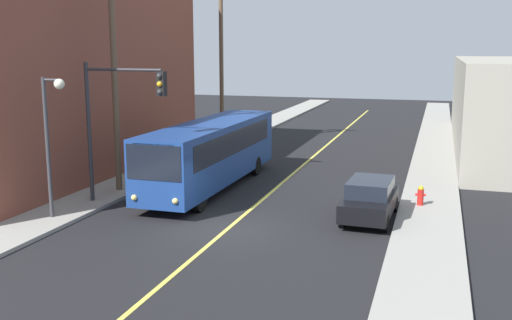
{
  "coord_description": "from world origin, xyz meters",
  "views": [
    {
      "loc": [
        7.4,
        -20.26,
        6.76
      ],
      "look_at": [
        0.0,
        3.72,
        2.0
      ],
      "focal_mm": 41.77,
      "sensor_mm": 36.0,
      "label": 1
    }
  ],
  "objects_px": {
    "parked_car_black": "(370,199)",
    "utility_pole_near": "(113,53)",
    "utility_pole_mid": "(221,49)",
    "city_bus": "(212,151)",
    "street_lamp_left": "(51,127)",
    "fire_hydrant": "(421,195)",
    "traffic_signal_left_corner": "(120,107)"
  },
  "relations": [
    {
      "from": "parked_car_black",
      "to": "utility_pole_near",
      "type": "bearing_deg",
      "value": 175.2
    },
    {
      "from": "parked_car_black",
      "to": "utility_pole_mid",
      "type": "distance_m",
      "value": 19.94
    },
    {
      "from": "city_bus",
      "to": "street_lamp_left",
      "type": "relative_size",
      "value": 2.21
    },
    {
      "from": "utility_pole_mid",
      "to": "fire_hydrant",
      "type": "relative_size",
      "value": 14.24
    },
    {
      "from": "fire_hydrant",
      "to": "traffic_signal_left_corner",
      "type": "bearing_deg",
      "value": -164.45
    },
    {
      "from": "utility_pole_near",
      "to": "street_lamp_left",
      "type": "bearing_deg",
      "value": -89.69
    },
    {
      "from": "utility_pole_mid",
      "to": "traffic_signal_left_corner",
      "type": "height_order",
      "value": "utility_pole_mid"
    },
    {
      "from": "traffic_signal_left_corner",
      "to": "street_lamp_left",
      "type": "xyz_separation_m",
      "value": [
        -1.42,
        -2.74,
        -0.56
      ]
    },
    {
      "from": "city_bus",
      "to": "parked_car_black",
      "type": "distance_m",
      "value": 8.65
    },
    {
      "from": "parked_car_black",
      "to": "fire_hydrant",
      "type": "height_order",
      "value": "parked_car_black"
    },
    {
      "from": "utility_pole_mid",
      "to": "city_bus",
      "type": "bearing_deg",
      "value": -71.96
    },
    {
      "from": "traffic_signal_left_corner",
      "to": "street_lamp_left",
      "type": "height_order",
      "value": "traffic_signal_left_corner"
    },
    {
      "from": "utility_pole_near",
      "to": "fire_hydrant",
      "type": "relative_size",
      "value": 13.84
    },
    {
      "from": "street_lamp_left",
      "to": "city_bus",
      "type": "bearing_deg",
      "value": 61.68
    },
    {
      "from": "parked_car_black",
      "to": "city_bus",
      "type": "bearing_deg",
      "value": 158.29
    },
    {
      "from": "city_bus",
      "to": "traffic_signal_left_corner",
      "type": "height_order",
      "value": "traffic_signal_left_corner"
    },
    {
      "from": "utility_pole_mid",
      "to": "fire_hydrant",
      "type": "distance_m",
      "value": 19.65
    },
    {
      "from": "city_bus",
      "to": "utility_pole_mid",
      "type": "bearing_deg",
      "value": 108.04
    },
    {
      "from": "city_bus",
      "to": "utility_pole_mid",
      "type": "distance_m",
      "value": 13.3
    },
    {
      "from": "street_lamp_left",
      "to": "traffic_signal_left_corner",
      "type": "bearing_deg",
      "value": 62.66
    },
    {
      "from": "city_bus",
      "to": "parked_car_black",
      "type": "bearing_deg",
      "value": -21.71
    },
    {
      "from": "parked_car_black",
      "to": "fire_hydrant",
      "type": "bearing_deg",
      "value": 50.23
    },
    {
      "from": "utility_pole_mid",
      "to": "traffic_signal_left_corner",
      "type": "xyz_separation_m",
      "value": [
        1.44,
        -16.11,
        -2.36
      ]
    },
    {
      "from": "city_bus",
      "to": "street_lamp_left",
      "type": "distance_m",
      "value": 8.26
    },
    {
      "from": "city_bus",
      "to": "parked_car_black",
      "type": "height_order",
      "value": "city_bus"
    },
    {
      "from": "street_lamp_left",
      "to": "fire_hydrant",
      "type": "bearing_deg",
      "value": 24.21
    },
    {
      "from": "parked_car_black",
      "to": "utility_pole_mid",
      "type": "relative_size",
      "value": 0.37
    },
    {
      "from": "city_bus",
      "to": "fire_hydrant",
      "type": "height_order",
      "value": "city_bus"
    },
    {
      "from": "city_bus",
      "to": "traffic_signal_left_corner",
      "type": "distance_m",
      "value": 5.54
    },
    {
      "from": "utility_pole_near",
      "to": "utility_pole_mid",
      "type": "bearing_deg",
      "value": 89.99
    },
    {
      "from": "utility_pole_mid",
      "to": "street_lamp_left",
      "type": "bearing_deg",
      "value": -89.93
    },
    {
      "from": "utility_pole_near",
      "to": "fire_hydrant",
      "type": "bearing_deg",
      "value": 5.27
    }
  ]
}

